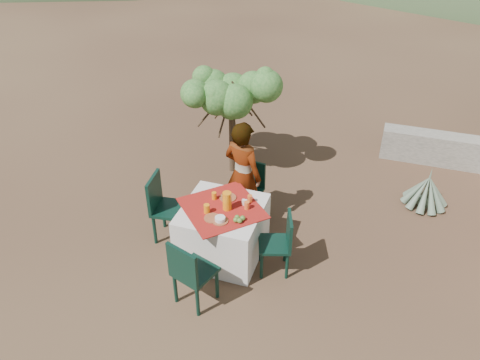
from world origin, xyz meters
name	(u,v)px	position (x,y,z in m)	size (l,w,h in m)	color
ground	(192,244)	(0.00, 0.00, 0.00)	(160.00, 160.00, 0.00)	#3A231A
table	(223,231)	(0.47, -0.02, 0.38)	(1.30, 1.30, 0.76)	white
chair_far	(250,187)	(0.55, 0.95, 0.47)	(0.44, 0.44, 0.85)	black
chair_near	(190,272)	(0.43, -0.98, 0.52)	(0.55, 0.55, 0.94)	black
chair_left	(164,205)	(-0.41, 0.06, 0.55)	(0.50, 0.50, 0.98)	black
chair_right	(280,241)	(1.28, -0.09, 0.48)	(0.50, 0.50, 0.86)	black
person	(243,175)	(0.51, 0.72, 0.82)	(0.60, 0.39, 1.63)	#8C6651
shrub_tree	(236,99)	(-0.04, 2.06, 1.31)	(1.41, 1.39, 1.66)	#463523
agave	(426,191)	(3.07, 1.99, 0.25)	(0.70, 0.69, 0.74)	slate
stone_wall	(459,152)	(3.60, 3.40, 0.28)	(2.60, 0.35, 0.55)	gray
plate_far	(228,198)	(0.47, 0.21, 0.77)	(0.22, 0.22, 0.01)	brown
plate_near	(212,218)	(0.43, -0.27, 0.77)	(0.21, 0.21, 0.01)	brown
glass_far	(214,196)	(0.31, 0.13, 0.81)	(0.06, 0.06, 0.10)	orange
glass_near	(207,209)	(0.33, -0.17, 0.82)	(0.08, 0.08, 0.12)	orange
juice_pitcher	(227,201)	(0.55, -0.02, 0.89)	(0.11, 0.11, 0.25)	orange
bowl_plate	(220,221)	(0.55, -0.28, 0.77)	(0.21, 0.21, 0.01)	brown
white_bowl	(220,219)	(0.55, -0.28, 0.80)	(0.13, 0.13, 0.05)	white
jar_left	(247,205)	(0.78, 0.06, 0.81)	(0.07, 0.07, 0.11)	orange
jar_right	(250,199)	(0.77, 0.22, 0.81)	(0.06, 0.06, 0.10)	orange
napkin_holder	(245,202)	(0.73, 0.13, 0.80)	(0.06, 0.04, 0.08)	white
fruit_cluster	(239,219)	(0.77, -0.21, 0.80)	(0.14, 0.13, 0.07)	#52792C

